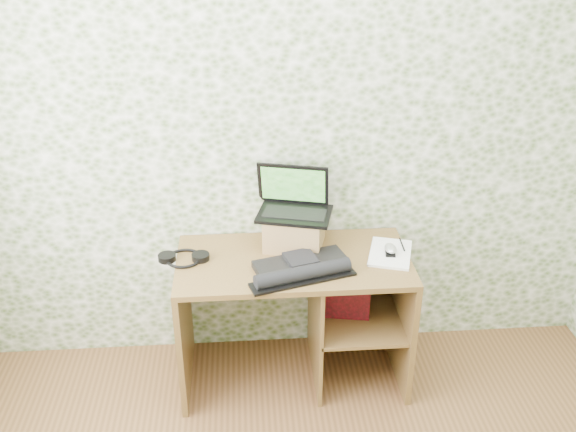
{
  "coord_description": "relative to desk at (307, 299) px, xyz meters",
  "views": [
    {
      "loc": [
        -0.24,
        -1.37,
        2.45
      ],
      "look_at": [
        -0.03,
        1.39,
        1.03
      ],
      "focal_mm": 40.0,
      "sensor_mm": 36.0,
      "label": 1
    }
  ],
  "objects": [
    {
      "name": "riser",
      "position": [
        -0.06,
        0.12,
        0.36
      ],
      "size": [
        0.35,
        0.31,
        0.18
      ],
      "primitive_type": "cube",
      "rotation": [
        0.0,
        0.0,
        -0.26
      ],
      "color": "#A07147",
      "rests_on": "desk"
    },
    {
      "name": "mouse",
      "position": [
        0.42,
        -0.03,
        0.3
      ],
      "size": [
        0.07,
        0.11,
        0.03
      ],
      "primitive_type": "ellipsoid",
      "rotation": [
        0.0,
        0.0,
        -0.16
      ],
      "color": "silver",
      "rests_on": "notepad"
    },
    {
      "name": "headphones",
      "position": [
        -0.64,
        0.01,
        0.28
      ],
      "size": [
        0.26,
        0.19,
        0.03
      ],
      "rotation": [
        0.0,
        0.0,
        -0.04
      ],
      "color": "black",
      "rests_on": "desk"
    },
    {
      "name": "wall_back",
      "position": [
        -0.08,
        0.28,
        0.82
      ],
      "size": [
        3.5,
        0.0,
        3.5
      ],
      "primitive_type": "plane",
      "rotation": [
        1.57,
        0.0,
        0.0
      ],
      "color": "white",
      "rests_on": "ground"
    },
    {
      "name": "laptop",
      "position": [
        -0.06,
        0.16,
        0.51
      ],
      "size": [
        0.43,
        0.35,
        0.25
      ],
      "rotation": [
        0.0,
        0.0,
        -0.26
      ],
      "color": "black",
      "rests_on": "riser"
    },
    {
      "name": "red_box",
      "position": [
        0.19,
        -0.03,
        0.07
      ],
      "size": [
        0.29,
        0.14,
        0.33
      ],
      "primitive_type": "cube",
      "rotation": [
        0.0,
        0.0,
        -0.18
      ],
      "color": "maroon",
      "rests_on": "desk"
    },
    {
      "name": "notepad",
      "position": [
        0.43,
        -0.02,
        0.28
      ],
      "size": [
        0.28,
        0.34,
        0.01
      ],
      "primitive_type": "cube",
      "rotation": [
        0.0,
        0.0,
        -0.3
      ],
      "color": "white",
      "rests_on": "desk"
    },
    {
      "name": "keyboard",
      "position": [
        -0.05,
        -0.16,
        0.29
      ],
      "size": [
        0.54,
        0.4,
        0.07
      ],
      "rotation": [
        0.0,
        0.0,
        0.29
      ],
      "color": "black",
      "rests_on": "desk"
    },
    {
      "name": "desk",
      "position": [
        0.0,
        0.0,
        0.0
      ],
      "size": [
        1.2,
        0.6,
        0.75
      ],
      "color": "brown",
      "rests_on": "floor"
    },
    {
      "name": "pen",
      "position": [
        0.5,
        0.05,
        0.29
      ],
      "size": [
        0.01,
        0.13,
        0.01
      ],
      "primitive_type": "cylinder",
      "rotation": [
        1.57,
        0.0,
        -0.04
      ],
      "color": "black",
      "rests_on": "notepad"
    }
  ]
}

